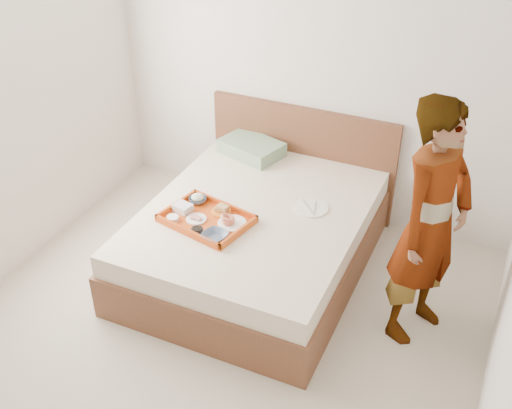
{
  "coord_description": "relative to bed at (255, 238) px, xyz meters",
  "views": [
    {
      "loc": [
        1.55,
        -2.51,
        3.12
      ],
      "look_at": [
        0.0,
        0.9,
        0.65
      ],
      "focal_mm": 43.8,
      "sensor_mm": 36.0,
      "label": 1
    }
  ],
  "objects": [
    {
      "name": "navy_bowl_big",
      "position": [
        -0.1,
        -0.46,
        0.3
      ],
      "size": [
        0.2,
        0.2,
        0.04
      ],
      "primitive_type": "imported",
      "rotation": [
        0.0,
        0.0,
        -0.21
      ],
      "color": "#192945",
      "rests_on": "tray"
    },
    {
      "name": "pillow",
      "position": [
        -0.39,
        0.77,
        0.33
      ],
      "size": [
        0.58,
        0.47,
        0.12
      ],
      "primitive_type": "cube",
      "rotation": [
        0.0,
        0.0,
        -0.29
      ],
      "color": "gray",
      "rests_on": "bed"
    },
    {
      "name": "wall_back",
      "position": [
        0.05,
        1.0,
        1.04
      ],
      "size": [
        3.5,
        0.01,
        2.6
      ],
      "primitive_type": "cube",
      "color": "silver",
      "rests_on": "ground"
    },
    {
      "name": "dinner_plate",
      "position": [
        0.37,
        0.18,
        0.27
      ],
      "size": [
        0.34,
        0.34,
        0.01
      ],
      "primitive_type": "cylinder",
      "rotation": [
        0.0,
        0.0,
        0.42
      ],
      "color": "white",
      "rests_on": "bed"
    },
    {
      "name": "sauce_dish",
      "position": [
        -0.24,
        -0.45,
        0.3
      ],
      "size": [
        0.11,
        0.11,
        0.03
      ],
      "primitive_type": "cylinder",
      "rotation": [
        0.0,
        0.0,
        -0.21
      ],
      "color": "black",
      "rests_on": "tray"
    },
    {
      "name": "meat_plate",
      "position": [
        -0.33,
        -0.32,
        0.29
      ],
      "size": [
        0.18,
        0.18,
        0.01
      ],
      "primitive_type": "cylinder",
      "rotation": [
        0.0,
        0.0,
        -0.21
      ],
      "color": "white",
      "rests_on": "tray"
    },
    {
      "name": "plastic_tub",
      "position": [
        -0.47,
        -0.26,
        0.31
      ],
      "size": [
        0.15,
        0.13,
        0.06
      ],
      "primitive_type": "cube",
      "rotation": [
        0.0,
        0.0,
        -0.21
      ],
      "color": "silver",
      "rests_on": "tray"
    },
    {
      "name": "person",
      "position": [
        1.28,
        -0.14,
        0.6
      ],
      "size": [
        0.63,
        0.74,
        1.72
      ],
      "primitive_type": "imported",
      "rotation": [
        0.0,
        0.0,
        1.16
      ],
      "color": "white",
      "rests_on": "ground"
    },
    {
      "name": "headboard",
      "position": [
        0.0,
        0.97,
        0.21
      ],
      "size": [
        1.65,
        0.06,
        0.95
      ],
      "primitive_type": "cube",
      "color": "brown",
      "rests_on": "ground"
    },
    {
      "name": "prawn_plate",
      "position": [
        -0.06,
        -0.26,
        0.29
      ],
      "size": [
        0.25,
        0.25,
        0.01
      ],
      "primitive_type": "cylinder",
      "rotation": [
        0.0,
        0.0,
        -0.21
      ],
      "color": "white",
      "rests_on": "tray"
    },
    {
      "name": "salad_bowl",
      "position": [
        -0.43,
        -0.11,
        0.3
      ],
      "size": [
        0.16,
        0.16,
        0.04
      ],
      "primitive_type": "imported",
      "rotation": [
        0.0,
        0.0,
        -0.21
      ],
      "color": "#192945",
      "rests_on": "tray"
    },
    {
      "name": "bread_plate",
      "position": [
        -0.21,
        -0.16,
        0.29
      ],
      "size": [
        0.18,
        0.18,
        0.01
      ],
      "primitive_type": "cylinder",
      "rotation": [
        0.0,
        0.0,
        -0.21
      ],
      "color": "orange",
      "rests_on": "tray"
    },
    {
      "name": "bed",
      "position": [
        0.0,
        0.0,
        0.0
      ],
      "size": [
        1.65,
        2.0,
        0.53
      ],
      "primitive_type": "cube",
      "color": "brown",
      "rests_on": "ground"
    },
    {
      "name": "cheese_round",
      "position": [
        -0.48,
        -0.39,
        0.3
      ],
      "size": [
        0.11,
        0.11,
        0.03
      ],
      "primitive_type": "cylinder",
      "rotation": [
        0.0,
        0.0,
        -0.21
      ],
      "color": "white",
      "rests_on": "tray"
    },
    {
      "name": "tray",
      "position": [
        -0.26,
        -0.29,
        0.29
      ],
      "size": [
        0.69,
        0.56,
        0.06
      ],
      "primitive_type": "cube",
      "rotation": [
        0.0,
        0.0,
        -0.21
      ],
      "color": "#CB5311",
      "rests_on": "bed"
    },
    {
      "name": "ground",
      "position": [
        0.05,
        -1.0,
        -0.27
      ],
      "size": [
        3.5,
        4.0,
        0.01
      ],
      "primitive_type": "cube",
      "color": "beige",
      "rests_on": "ground"
    }
  ]
}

